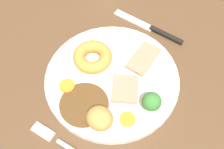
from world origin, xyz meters
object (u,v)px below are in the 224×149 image
(yorkshire_pudding, at_px, (92,57))
(carrot_coin_front, at_px, (127,119))
(meat_slice_main, at_px, (125,89))
(broccoli_floret, at_px, (152,102))
(fork, at_px, (64,144))
(carrot_coin_back, at_px, (67,86))
(knife, at_px, (154,29))
(dinner_plate, at_px, (112,79))
(meat_slice_under, at_px, (143,58))
(roast_potato_left, at_px, (100,118))

(yorkshire_pudding, distance_m, carrot_coin_front, 0.16)
(meat_slice_main, bearing_deg, broccoli_floret, -96.22)
(carrot_coin_front, relative_size, fork, 0.20)
(carrot_coin_back, distance_m, knife, 0.25)
(meat_slice_main, relative_size, carrot_coin_front, 2.09)
(dinner_plate, bearing_deg, carrot_coin_front, -127.84)
(dinner_plate, bearing_deg, meat_slice_under, -21.12)
(dinner_plate, height_order, meat_slice_main, meat_slice_main)
(yorkshire_pudding, xyz_separation_m, roast_potato_left, (-0.11, -0.10, 0.01))
(carrot_coin_front, xyz_separation_m, broccoli_floret, (0.05, -0.02, 0.03))
(roast_potato_left, bearing_deg, broccoli_floret, -37.54)
(carrot_coin_front, distance_m, broccoli_floret, 0.06)
(roast_potato_left, distance_m, carrot_coin_front, 0.06)
(broccoli_floret, bearing_deg, meat_slice_main, 83.78)
(meat_slice_main, xyz_separation_m, knife, (0.18, 0.04, -0.01))
(yorkshire_pudding, height_order, fork, yorkshire_pudding)
(fork, distance_m, knife, 0.34)
(yorkshire_pudding, relative_size, knife, 0.45)
(roast_potato_left, xyz_separation_m, carrot_coin_front, (0.04, -0.04, -0.02))
(roast_potato_left, bearing_deg, yorkshire_pudding, 42.62)
(fork, xyz_separation_m, knife, (0.34, 0.01, 0.00))
(roast_potato_left, bearing_deg, dinner_plate, 22.70)
(yorkshire_pudding, height_order, broccoli_floret, broccoli_floret)
(carrot_coin_back, bearing_deg, roast_potato_left, -103.78)
(yorkshire_pudding, height_order, roast_potato_left, roast_potato_left)
(carrot_coin_front, height_order, knife, carrot_coin_front)
(meat_slice_under, bearing_deg, broccoli_floret, -141.89)
(dinner_plate, bearing_deg, fork, -177.49)
(meat_slice_under, distance_m, yorkshire_pudding, 0.11)
(meat_slice_main, height_order, meat_slice_under, same)
(meat_slice_main, distance_m, broccoli_floret, 0.07)
(meat_slice_under, bearing_deg, yorkshire_pudding, 126.46)
(dinner_plate, height_order, meat_slice_under, meat_slice_under)
(carrot_coin_back, xyz_separation_m, broccoli_floret, (0.06, -0.16, 0.02))
(dinner_plate, xyz_separation_m, carrot_coin_front, (-0.06, -0.08, 0.01))
(meat_slice_main, height_order, fork, meat_slice_main)
(fork, relative_size, knife, 0.83)
(broccoli_floret, relative_size, knife, 0.26)
(roast_potato_left, distance_m, fork, 0.08)
(meat_slice_main, height_order, yorkshire_pudding, yorkshire_pudding)
(meat_slice_under, xyz_separation_m, fork, (-0.24, 0.02, -0.01))
(meat_slice_main, relative_size, meat_slice_under, 0.77)
(roast_potato_left, xyz_separation_m, broccoli_floret, (0.08, -0.06, 0.01))
(meat_slice_under, xyz_separation_m, carrot_coin_front, (-0.14, -0.05, -0.00))
(meat_slice_under, xyz_separation_m, knife, (0.10, 0.03, -0.01))
(knife, bearing_deg, dinner_plate, 88.47)
(dinner_plate, relative_size, knife, 1.52)
(meat_slice_main, distance_m, yorkshire_pudding, 0.10)
(dinner_plate, relative_size, carrot_coin_back, 8.88)
(broccoli_floret, bearing_deg, roast_potato_left, 142.46)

